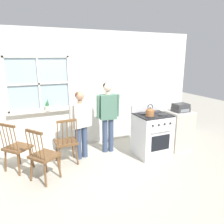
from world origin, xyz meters
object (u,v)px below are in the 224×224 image
Objects in this scene: person_teen_center at (108,111)px; kettle at (150,112)px; potted_plant at (47,107)px; chair_center_cluster at (66,143)px; chair_by_window at (43,156)px; stereo at (181,108)px; stove at (152,134)px; person_elderly_left at (81,119)px; chair_near_wall at (17,148)px; side_counter at (178,130)px.

kettle is at bearing -39.80° from person_teen_center.
potted_plant is (-1.20, 0.58, 0.09)m from person_teen_center.
chair_center_cluster is 1.00m from potted_plant.
potted_plant is at bearing -48.16° from chair_by_window.
person_teen_center is at bearing 161.94° from stereo.
stereo is at bearing 2.09° from stove.
person_elderly_left is 1.56m from stove.
person_teen_center is (0.64, 0.07, 0.10)m from person_elderly_left.
chair_near_wall reaches higher than side_counter.
stove is at bearing -27.58° from person_teen_center.
person_elderly_left is at bearing -90.95° from chair_by_window.
stove reaches higher than chair_center_cluster.
potted_plant is (-0.22, 0.78, 0.59)m from chair_center_cluster.
stereo is at bearing -11.66° from person_teen_center.
potted_plant is (0.28, 1.23, 0.59)m from chair_by_window.
person_elderly_left is at bearing 161.97° from stove.
stove is at bearing 169.17° from chair_center_cluster.
chair_by_window and chair_near_wall have the same top height.
chair_near_wall is 3.49m from side_counter.
chair_near_wall is at bearing -135.78° from potted_plant.
potted_plant reaches higher than kettle.
chair_by_window reaches higher than side_counter.
kettle is at bearing 163.80° from chair_center_cluster.
potted_plant reaches higher than stereo.
stove is (0.80, -0.54, -0.48)m from person_teen_center.
side_counter is at bearing -122.50° from chair_by_window.
side_counter is at bearing 3.63° from stove.
chair_by_window is 1.07× the size of side_counter.
chair_near_wall is 0.91m from chair_center_cluster.
stove is 3.19× the size of stereo.
stove is at bearing -122.74° from chair_by_window.
chair_center_cluster is 3.89× the size of kettle.
kettle is at bearing -169.03° from side_counter.
stove is at bearing 39.65° from kettle.
chair_by_window is 1.00× the size of chair_near_wall.
potted_plant is at bearing -74.28° from chair_center_cluster.
chair_near_wall is 2.83× the size of stereo.
chair_near_wall is 0.61× the size of person_teen_center.
person_elderly_left reaches higher than kettle.
potted_plant is at bearing 145.88° from kettle.
potted_plant is 0.84× the size of stereo.
chair_by_window is at bearing -177.45° from stereo.
kettle is (1.28, -0.60, 0.17)m from person_elderly_left.
person_teen_center is 1.34m from potted_plant.
potted_plant is at bearing 150.81° from stove.
side_counter is at bearing -21.09° from potted_plant.
person_teen_center reaches higher than stereo.
person_teen_center reaches higher than chair_center_cluster.
chair_by_window is at bearing -177.29° from stove.
chair_near_wall is 2.74m from stove.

